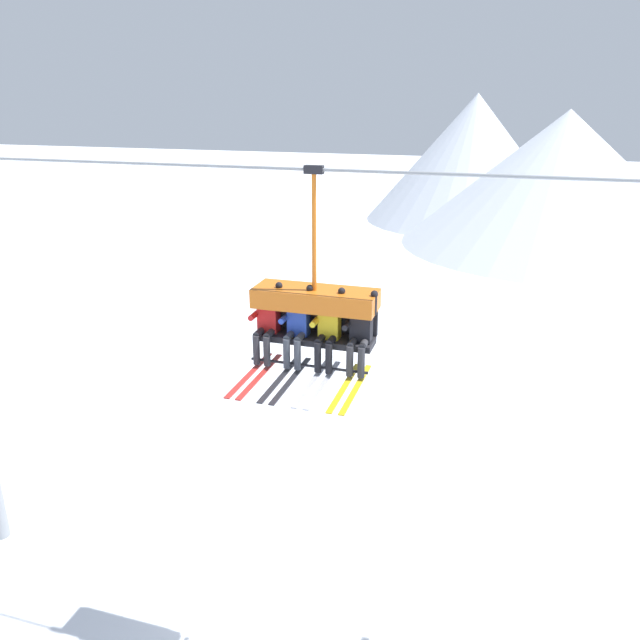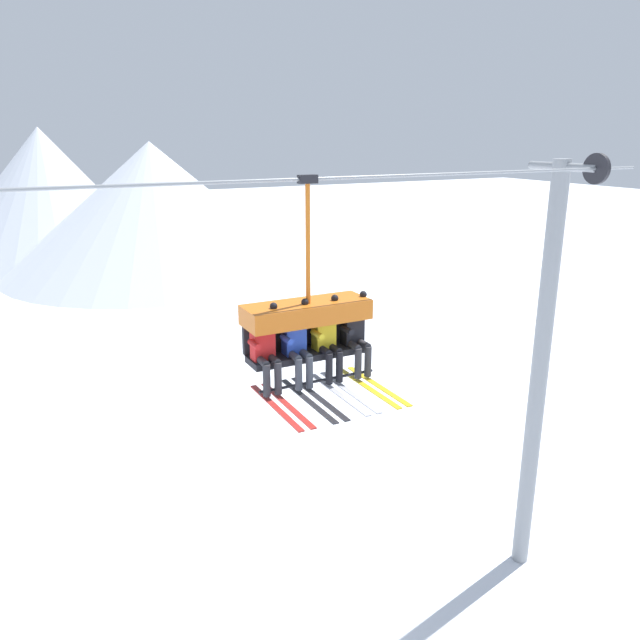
{
  "view_description": "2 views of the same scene",
  "coord_description": "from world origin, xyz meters",
  "px_view_note": "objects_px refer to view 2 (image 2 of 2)",
  "views": [
    {
      "loc": [
        3.93,
        -9.51,
        9.95
      ],
      "look_at": [
        1.34,
        -1.0,
        6.71
      ],
      "focal_mm": 35.0,
      "sensor_mm": 36.0,
      "label": 1
    },
    {
      "loc": [
        -2.76,
        -8.85,
        9.54
      ],
      "look_at": [
        1.4,
        -0.77,
        6.82
      ],
      "focal_mm": 35.0,
      "sensor_mm": 36.0,
      "label": 2
    }
  ],
  "objects_px": {
    "skier_red": "(266,350)",
    "chairlift_chair": "(306,320)",
    "skier_blue": "(298,344)",
    "skier_yellow": "(328,339)",
    "skier_black": "(356,335)",
    "lift_tower_far": "(541,368)"
  },
  "relations": [
    {
      "from": "skier_red",
      "to": "skier_yellow",
      "type": "relative_size",
      "value": 1.0
    },
    {
      "from": "skier_blue",
      "to": "skier_black",
      "type": "height_order",
      "value": "same"
    },
    {
      "from": "skier_blue",
      "to": "skier_yellow",
      "type": "xyz_separation_m",
      "value": [
        0.5,
        0.0,
        0.0
      ]
    },
    {
      "from": "lift_tower_far",
      "to": "skier_red",
      "type": "height_order",
      "value": "lift_tower_far"
    },
    {
      "from": "skier_yellow",
      "to": "lift_tower_far",
      "type": "bearing_deg",
      "value": 9.36
    },
    {
      "from": "skier_red",
      "to": "skier_black",
      "type": "xyz_separation_m",
      "value": [
        1.51,
        0.0,
        0.0
      ]
    },
    {
      "from": "skier_blue",
      "to": "skier_red",
      "type": "bearing_deg",
      "value": 180.0
    },
    {
      "from": "skier_red",
      "to": "skier_blue",
      "type": "distance_m",
      "value": 0.5
    },
    {
      "from": "chairlift_chair",
      "to": "skier_yellow",
      "type": "xyz_separation_m",
      "value": [
        0.26,
        -0.21,
        -0.29
      ]
    },
    {
      "from": "chairlift_chair",
      "to": "skier_yellow",
      "type": "bearing_deg",
      "value": -39.91
    },
    {
      "from": "skier_red",
      "to": "skier_yellow",
      "type": "xyz_separation_m",
      "value": [
        1.01,
        0.0,
        0.0
      ]
    },
    {
      "from": "skier_red",
      "to": "skier_black",
      "type": "distance_m",
      "value": 1.51
    },
    {
      "from": "lift_tower_far",
      "to": "chairlift_chair",
      "type": "relative_size",
      "value": 3.04
    },
    {
      "from": "lift_tower_far",
      "to": "skier_yellow",
      "type": "distance_m",
      "value": 5.96
    },
    {
      "from": "skier_red",
      "to": "skier_yellow",
      "type": "distance_m",
      "value": 1.01
    },
    {
      "from": "lift_tower_far",
      "to": "skier_blue",
      "type": "bearing_deg",
      "value": -171.4
    },
    {
      "from": "lift_tower_far",
      "to": "chairlift_chair",
      "type": "xyz_separation_m",
      "value": [
        -5.86,
        -0.71,
        2.07
      ]
    },
    {
      "from": "lift_tower_far",
      "to": "skier_black",
      "type": "relative_size",
      "value": 5.42
    },
    {
      "from": "skier_blue",
      "to": "chairlift_chair",
      "type": "bearing_deg",
      "value": 40.66
    },
    {
      "from": "skier_red",
      "to": "chairlift_chair",
      "type": "bearing_deg",
      "value": 15.84
    },
    {
      "from": "chairlift_chair",
      "to": "skier_black",
      "type": "relative_size",
      "value": 1.78
    },
    {
      "from": "chairlift_chair",
      "to": "skier_black",
      "type": "height_order",
      "value": "chairlift_chair"
    }
  ]
}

